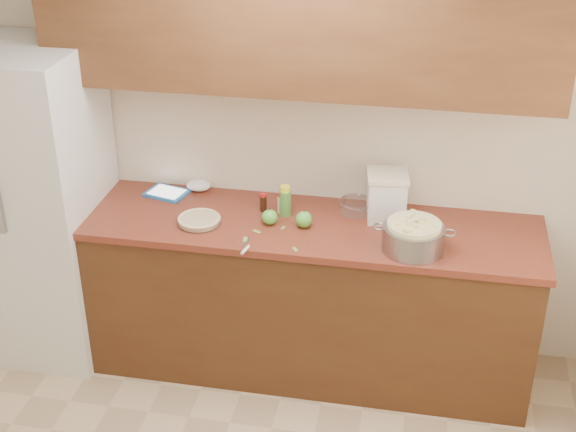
% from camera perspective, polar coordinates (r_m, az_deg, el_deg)
% --- Properties ---
extents(room_shell, '(3.60, 3.60, 3.60)m').
position_cam_1_polar(room_shell, '(2.82, -5.19, -7.67)').
color(room_shell, tan).
rests_on(room_shell, ground).
extents(counter_run, '(2.64, 0.68, 0.92)m').
position_cam_1_polar(counter_run, '(4.48, 0.28, -5.58)').
color(counter_run, '#472A14').
rests_on(counter_run, ground).
extents(upper_cabinets, '(2.60, 0.34, 0.70)m').
position_cam_1_polar(upper_cabinets, '(4.01, 0.75, 13.70)').
color(upper_cabinets, brown).
rests_on(upper_cabinets, room_shell).
extents(fridge, '(0.70, 0.70, 1.80)m').
position_cam_1_polar(fridge, '(4.68, -17.42, 0.75)').
color(fridge, silver).
rests_on(fridge, ground).
extents(pie, '(0.24, 0.24, 0.04)m').
position_cam_1_polar(pie, '(4.25, -6.34, -0.30)').
color(pie, silver).
rests_on(pie, counter_run).
extents(colander, '(0.41, 0.31, 0.15)m').
position_cam_1_polar(colander, '(4.00, 8.91, -1.48)').
color(colander, gray).
rests_on(colander, counter_run).
extents(flour_canister, '(0.24, 0.24, 0.26)m').
position_cam_1_polar(flour_canister, '(4.26, 7.03, 1.45)').
color(flour_canister, white).
rests_on(flour_canister, counter_run).
extents(tablet, '(0.26, 0.22, 0.02)m').
position_cam_1_polar(tablet, '(4.59, -8.61, 1.64)').
color(tablet, '#2567B4').
rests_on(tablet, counter_run).
extents(paring_knife, '(0.05, 0.17, 0.02)m').
position_cam_1_polar(paring_knife, '(3.99, -3.05, -2.33)').
color(paring_knife, gray).
rests_on(paring_knife, counter_run).
extents(lemon_bottle, '(0.06, 0.06, 0.17)m').
position_cam_1_polar(lemon_bottle, '(4.28, -0.20, 1.05)').
color(lemon_bottle, '#4C8C38').
rests_on(lemon_bottle, counter_run).
extents(cinnamon_shaker, '(0.05, 0.05, 0.11)m').
position_cam_1_polar(cinnamon_shaker, '(4.32, -0.45, 0.91)').
color(cinnamon_shaker, beige).
rests_on(cinnamon_shaker, counter_run).
extents(vanilla_bottle, '(0.04, 0.04, 0.11)m').
position_cam_1_polar(vanilla_bottle, '(4.34, -1.78, 0.96)').
color(vanilla_bottle, black).
rests_on(vanilla_bottle, counter_run).
extents(mixing_bowl, '(0.19, 0.19, 0.07)m').
position_cam_1_polar(mixing_bowl, '(4.34, 4.86, 0.73)').
color(mixing_bowl, silver).
rests_on(mixing_bowl, counter_run).
extents(paper_towel, '(0.14, 0.12, 0.06)m').
position_cam_1_polar(paper_towel, '(4.60, -6.37, 2.19)').
color(paper_towel, white).
rests_on(paper_towel, counter_run).
extents(apple_left, '(0.08, 0.08, 0.10)m').
position_cam_1_polar(apple_left, '(4.21, -1.31, -0.08)').
color(apple_left, green).
rests_on(apple_left, counter_run).
extents(apple_center, '(0.09, 0.09, 0.10)m').
position_cam_1_polar(apple_center, '(4.18, 1.14, -0.24)').
color(apple_center, green).
rests_on(apple_center, counter_run).
extents(peel_a, '(0.05, 0.04, 0.00)m').
position_cam_1_polar(peel_a, '(4.15, -2.24, -1.11)').
color(peel_a, '#7EA851').
rests_on(peel_a, counter_run).
extents(peel_b, '(0.04, 0.04, 0.00)m').
position_cam_1_polar(peel_b, '(3.99, 0.52, -2.38)').
color(peel_b, '#7EA851').
rests_on(peel_b, counter_run).
extents(peel_c, '(0.03, 0.05, 0.00)m').
position_cam_1_polar(peel_c, '(4.08, -3.06, -1.67)').
color(peel_c, '#7EA851').
rests_on(peel_c, counter_run).
extents(peel_d, '(0.02, 0.03, 0.00)m').
position_cam_1_polar(peel_d, '(4.19, -0.35, -0.83)').
color(peel_d, '#7EA851').
rests_on(peel_d, counter_run).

